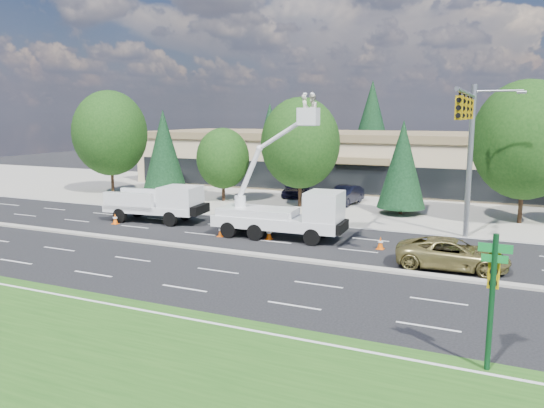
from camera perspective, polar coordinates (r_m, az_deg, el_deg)
The scene contains 25 objects.
ground at distance 27.93m, azimuth -2.54°, elevation -5.49°, with size 140.00×140.00×0.00m, color black.
concrete_apron at distance 46.28m, azimuth 8.73°, elevation 0.43°, with size 140.00×22.00×0.01m, color #9A988C.
grass_verge at distance 18.00m, azimuth -22.28°, elevation -14.89°, with size 140.00×10.00×0.01m, color #1E4D16.
road_median at distance 27.92m, azimuth -2.54°, elevation -5.37°, with size 120.00×0.55×0.12m, color #9A988C.
strip_mall at distance 55.56m, azimuth 11.61°, elevation 4.79°, with size 50.40×15.40×5.50m.
tree_front_a at distance 51.96m, azimuth -17.02°, elevation 7.29°, with size 6.87×6.87×9.53m.
tree_front_b at distance 48.28m, azimuth -11.54°, elevation 5.68°, with size 3.92×3.92×7.73m.
tree_front_c at distance 45.08m, azimuth -5.30°, elevation 4.90°, with size 4.47×4.47×6.20m.
tree_front_d at distance 41.97m, azimuth 3.06°, elevation 6.56°, with size 6.24×6.24×8.65m.
tree_front_e at distance 39.86m, azimuth 13.84°, elevation 4.18°, with size 3.51×3.51×6.91m.
tree_front_f at distance 39.08m, azimuth 25.62°, elevation 6.22°, with size 6.91×6.91×9.58m.
tree_back_a at distance 72.68m, azimuth -0.24°, elevation 7.57°, with size 4.50×4.50×8.86m.
tree_back_b at distance 68.02m, azimuth 10.67°, elevation 8.49°, with size 5.85×5.85×11.54m.
tree_back_c at distance 66.12m, azimuth 22.58°, elevation 6.84°, with size 4.70×4.70×9.26m.
signal_mast at distance 31.19m, azimuth 20.43°, elevation 6.78°, with size 2.76×10.16×9.00m.
street_sign_pole at distance 16.36m, azimuth 22.64°, elevation -8.25°, with size 0.90×0.44×4.00m.
utility_pickup at distance 36.99m, azimuth -11.96°, elevation -0.32°, with size 6.80×3.14×2.52m.
bucket_truck at distance 31.12m, azimuth 1.67°, elevation -0.56°, with size 7.82×2.80×8.48m.
traffic_cone_a at distance 37.16m, azimuth -16.52°, elevation -1.56°, with size 0.40×0.40×0.70m.
traffic_cone_b at distance 32.12m, azimuth -5.51°, elevation -2.90°, with size 0.40×0.40×0.70m.
traffic_cone_c at distance 31.25m, azimuth -0.33°, elevation -3.21°, with size 0.40×0.40×0.70m.
traffic_cone_d at distance 29.60m, azimuth 11.58°, elevation -4.13°, with size 0.40×0.40×0.70m.
minivan at distance 26.72m, azimuth 18.81°, elevation -5.09°, with size 2.40×5.20×1.45m, color olive.
parked_car_west at distance 47.54m, azimuth 2.58°, elevation 1.65°, with size 1.72×4.26×1.45m, color black.
parked_car_east at distance 43.81m, azimuth 7.87°, elevation 0.95°, with size 1.62×4.65×1.53m, color black.
Camera 1 is at (12.24, -24.04, 7.23)m, focal length 35.00 mm.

